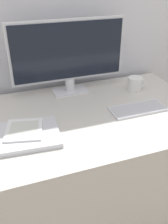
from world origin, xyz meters
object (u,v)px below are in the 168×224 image
(monitor, at_px, (69,54))
(coffee_mug, at_px, (135,84))
(keyboard, at_px, (138,109))
(laptop, at_px, (19,136))
(ereader, at_px, (24,130))

(monitor, bearing_deg, coffee_mug, -17.23)
(keyboard, bearing_deg, monitor, 128.90)
(laptop, height_order, ereader, ereader)
(laptop, relative_size, coffee_mug, 3.17)
(monitor, distance_m, keyboard, 0.48)
(laptop, bearing_deg, monitor, 47.66)
(monitor, height_order, coffee_mug, monitor)
(laptop, distance_m, coffee_mug, 0.76)
(keyboard, height_order, coffee_mug, coffee_mug)
(coffee_mug, bearing_deg, ereader, -160.48)
(laptop, bearing_deg, keyboard, 4.28)
(keyboard, height_order, ereader, ereader)
(laptop, relative_size, ereader, 1.78)
(laptop, xyz_separation_m, ereader, (0.03, 0.02, 0.02))
(monitor, distance_m, ereader, 0.51)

